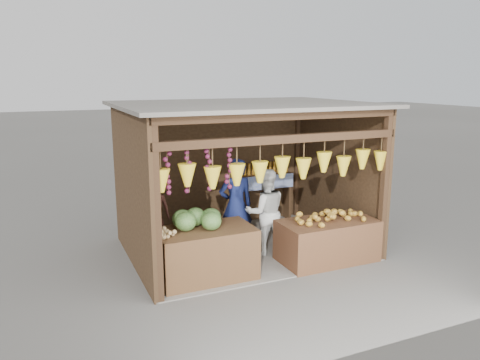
% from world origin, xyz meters
% --- Properties ---
extents(ground, '(80.00, 80.00, 0.00)m').
position_xyz_m(ground, '(0.00, 0.00, 0.00)').
color(ground, '#514F49').
rests_on(ground, ground).
extents(stall_structure, '(4.30, 3.30, 2.66)m').
position_xyz_m(stall_structure, '(-0.03, -0.04, 1.67)').
color(stall_structure, slate).
rests_on(stall_structure, ground).
extents(back_shelf, '(1.25, 0.32, 1.32)m').
position_xyz_m(back_shelf, '(1.05, 1.28, 0.87)').
color(back_shelf, '#382314').
rests_on(back_shelf, ground).
extents(counter_left, '(1.50, 0.85, 0.81)m').
position_xyz_m(counter_left, '(-1.08, -0.96, 0.41)').
color(counter_left, '#462C17').
rests_on(counter_left, ground).
extents(counter_right, '(1.65, 0.85, 0.71)m').
position_xyz_m(counter_right, '(1.07, -1.09, 0.36)').
color(counter_right, '#4C2B19').
rests_on(counter_right, ground).
extents(stool, '(0.31, 0.31, 0.29)m').
position_xyz_m(stool, '(-1.60, 0.23, 0.14)').
color(stool, black).
rests_on(stool, ground).
extents(man_standing, '(0.65, 0.45, 1.71)m').
position_xyz_m(man_standing, '(-0.18, -0.07, 0.86)').
color(man_standing, navy).
rests_on(man_standing, ground).
extents(woman_standing, '(0.84, 0.71, 1.54)m').
position_xyz_m(woman_standing, '(0.25, -0.38, 0.77)').
color(woman_standing, silver).
rests_on(woman_standing, ground).
extents(vendor_seated, '(0.60, 0.43, 1.15)m').
position_xyz_m(vendor_seated, '(-1.60, 0.23, 0.86)').
color(vendor_seated, '#4E271F').
rests_on(vendor_seated, stool).
extents(melon_pile, '(1.00, 0.50, 0.32)m').
position_xyz_m(melon_pile, '(-1.17, -0.87, 0.97)').
color(melon_pile, '#124616').
rests_on(melon_pile, counter_left).
extents(tanfruit_pile, '(0.34, 0.40, 0.13)m').
position_xyz_m(tanfruit_pile, '(-1.73, -1.04, 0.88)').
color(tanfruit_pile, olive).
rests_on(tanfruit_pile, counter_left).
extents(mango_pile, '(1.40, 0.64, 0.22)m').
position_xyz_m(mango_pile, '(1.09, -1.13, 0.82)').
color(mango_pile, '#BE5619').
rests_on(mango_pile, counter_right).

